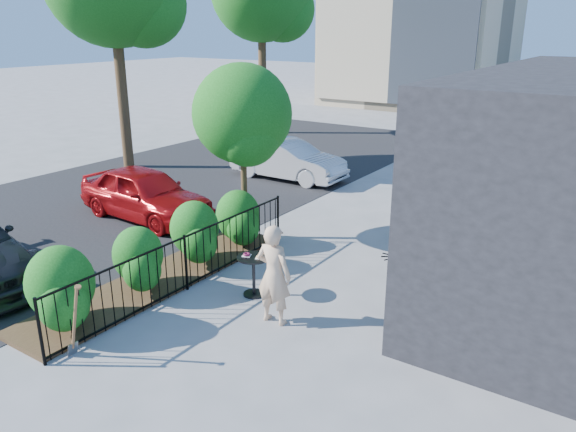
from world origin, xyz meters
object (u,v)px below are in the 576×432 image
Objects in this scene: cafe_table at (254,269)px; woman at (274,275)px; shovel at (74,324)px; car_silver at (288,160)px; car_red at (145,193)px; patio_tree at (244,120)px.

woman is at bearing -34.25° from cafe_table.
woman is 1.34× the size of shovel.
cafe_table is 3.27m from shovel.
cafe_table is 0.21× the size of car_silver.
car_red reaches higher than cafe_table.
patio_tree is at bearing 130.65° from cafe_table.
shovel is 0.34× the size of car_silver.
woman reaches higher than shovel.
car_silver is (0.85, 5.29, -0.03)m from car_red.
car_red is (-4.02, 5.08, 0.10)m from shovel.
shovel is at bearing 51.76° from woman.
shovel is 10.84m from car_silver.
car_red is at bearing -26.26° from woman.
woman reaches higher than car_silver.
car_red reaches higher than car_silver.
cafe_table is at bearing -36.94° from woman.
woman is 6.36m from car_red.
woman reaches higher than car_red.
patio_tree reaches higher than cafe_table.
car_red is (-5.83, 2.54, -0.20)m from woman.
car_silver is at bearing 119.53° from cafe_table.
car_red is (-3.04, -0.28, -2.10)m from patio_tree.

